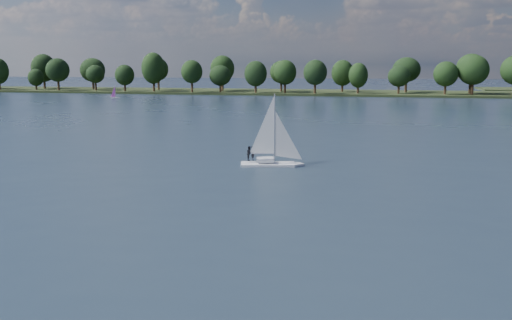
{
  "coord_description": "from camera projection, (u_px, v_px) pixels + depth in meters",
  "views": [
    {
      "loc": [
        9.85,
        -9.08,
        11.11
      ],
      "look_at": [
        -1.49,
        40.83,
        2.5
      ],
      "focal_mm": 40.0,
      "sensor_mm": 36.0,
      "label": 1
    }
  ],
  "objects": [
    {
      "name": "treeline",
      "position": [
        362.0,
        73.0,
        211.46
      ],
      "size": [
        562.93,
        74.01,
        17.66
      ],
      "color": "black",
      "rests_on": "ground"
    },
    {
      "name": "far_shore",
      "position": [
        359.0,
        94.0,
        216.59
      ],
      "size": [
        660.0,
        40.0,
        1.5
      ],
      "primitive_type": "cube",
      "color": "black",
      "rests_on": "ground"
    },
    {
      "name": "ground",
      "position": [
        332.0,
        123.0,
        108.89
      ],
      "size": [
        700.0,
        700.0,
        0.0
      ],
      "primitive_type": "plane",
      "color": "#233342",
      "rests_on": "ground"
    },
    {
      "name": "dinghy_pink",
      "position": [
        115.0,
        95.0,
        187.8
      ],
      "size": [
        3.02,
        2.34,
        4.53
      ],
      "rotation": [
        0.0,
        0.0,
        0.5
      ],
      "color": "silver",
      "rests_on": "ground"
    },
    {
      "name": "sailboat",
      "position": [
        268.0,
        145.0,
        62.57
      ],
      "size": [
        6.57,
        3.12,
        8.34
      ],
      "rotation": [
        0.0,
        0.0,
        0.22
      ],
      "color": "silver",
      "rests_on": "ground"
    }
  ]
}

